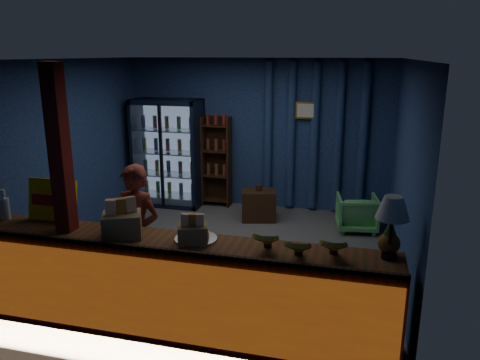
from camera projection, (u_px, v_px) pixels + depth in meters
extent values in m
plane|color=#515154|center=(222.00, 253.00, 6.48)|extent=(4.60, 4.60, 0.00)
plane|color=navy|center=(257.00, 134.00, 8.19)|extent=(4.60, 0.00, 4.60)
plane|color=navy|center=(149.00, 216.00, 4.08)|extent=(4.60, 0.00, 4.60)
plane|color=navy|center=(68.00, 152.00, 6.69)|extent=(0.00, 4.40, 4.40)
plane|color=navy|center=(406.00, 172.00, 5.58)|extent=(0.00, 4.40, 4.40)
plane|color=#472D19|center=(220.00, 59.00, 5.80)|extent=(4.60, 4.60, 0.00)
cube|color=brown|center=(166.00, 285.00, 4.58)|extent=(4.40, 0.55, 0.95)
cube|color=red|center=(154.00, 300.00, 4.31)|extent=(4.35, 0.02, 0.81)
cube|color=#3C2313|center=(152.00, 249.00, 4.20)|extent=(4.40, 0.04, 0.04)
cube|color=maroon|center=(64.00, 197.00, 4.61)|extent=(0.16, 0.16, 2.60)
cube|color=black|center=(174.00, 150.00, 8.58)|extent=(1.20, 0.06, 1.90)
cube|color=black|center=(139.00, 151.00, 8.47)|extent=(0.06, 0.60, 1.90)
cube|color=black|center=(198.00, 155.00, 8.19)|extent=(0.06, 0.60, 1.90)
cube|color=black|center=(166.00, 102.00, 8.09)|extent=(1.20, 0.60, 0.08)
cube|color=black|center=(170.00, 202.00, 8.57)|extent=(1.20, 0.60, 0.08)
cube|color=#99B2D8|center=(173.00, 151.00, 8.54)|extent=(1.08, 0.02, 1.74)
cube|color=white|center=(162.00, 156.00, 8.07)|extent=(1.12, 0.02, 1.78)
cube|color=black|center=(161.00, 157.00, 8.05)|extent=(0.05, 0.05, 1.80)
cube|color=silver|center=(170.00, 195.00, 8.54)|extent=(1.08, 0.48, 0.02)
cylinder|color=#A25717|center=(147.00, 186.00, 8.61)|extent=(0.07, 0.07, 0.22)
cylinder|color=#276E1B|center=(158.00, 187.00, 8.56)|extent=(0.07, 0.07, 0.22)
cylinder|color=#AAB01B|center=(170.00, 188.00, 8.50)|extent=(0.07, 0.07, 0.22)
cylinder|color=#171C52|center=(181.00, 189.00, 8.45)|extent=(0.07, 0.07, 0.22)
cylinder|color=maroon|center=(193.00, 190.00, 8.39)|extent=(0.07, 0.07, 0.22)
cube|color=silver|center=(169.00, 174.00, 8.43)|extent=(1.08, 0.48, 0.02)
cylinder|color=#276E1B|center=(146.00, 165.00, 8.51)|extent=(0.07, 0.07, 0.22)
cylinder|color=#AAB01B|center=(157.00, 166.00, 8.45)|extent=(0.07, 0.07, 0.22)
cylinder|color=#171C52|center=(169.00, 167.00, 8.40)|extent=(0.07, 0.07, 0.22)
cylinder|color=maroon|center=(180.00, 167.00, 8.34)|extent=(0.07, 0.07, 0.22)
cylinder|color=#A25717|center=(192.00, 168.00, 8.29)|extent=(0.07, 0.07, 0.22)
cube|color=silver|center=(168.00, 152.00, 8.33)|extent=(1.08, 0.48, 0.02)
cylinder|color=#AAB01B|center=(145.00, 144.00, 8.40)|extent=(0.07, 0.07, 0.22)
cylinder|color=#171C52|center=(156.00, 144.00, 8.35)|extent=(0.07, 0.07, 0.22)
cylinder|color=maroon|center=(168.00, 145.00, 8.29)|extent=(0.07, 0.07, 0.22)
cylinder|color=#A25717|center=(180.00, 145.00, 8.24)|extent=(0.07, 0.07, 0.22)
cylinder|color=#276E1B|center=(192.00, 146.00, 8.18)|extent=(0.07, 0.07, 0.22)
cube|color=silver|center=(167.00, 130.00, 8.22)|extent=(1.08, 0.48, 0.02)
cylinder|color=#171C52|center=(143.00, 121.00, 8.30)|extent=(0.07, 0.07, 0.22)
cylinder|color=maroon|center=(155.00, 122.00, 8.24)|extent=(0.07, 0.07, 0.22)
cylinder|color=#A25717|center=(167.00, 122.00, 8.19)|extent=(0.07, 0.07, 0.22)
cylinder|color=#276E1B|center=(179.00, 123.00, 8.13)|extent=(0.07, 0.07, 0.22)
cylinder|color=#AAB01B|center=(191.00, 123.00, 8.08)|extent=(0.07, 0.07, 0.22)
cube|color=#3C2313|center=(219.00, 160.00, 8.45)|extent=(0.50, 0.02, 1.60)
cube|color=#3C2313|center=(204.00, 161.00, 8.38)|extent=(0.03, 0.28, 1.60)
cube|color=#3C2313|center=(229.00, 163.00, 8.27)|extent=(0.03, 0.28, 1.60)
cube|color=#3C2313|center=(217.00, 199.00, 8.51)|extent=(0.46, 0.26, 0.02)
cube|color=#3C2313|center=(217.00, 175.00, 8.39)|extent=(0.46, 0.26, 0.02)
cube|color=#3C2313|center=(216.00, 151.00, 8.27)|extent=(0.46, 0.26, 0.02)
cube|color=#3C2313|center=(216.00, 126.00, 8.15)|extent=(0.46, 0.26, 0.02)
cylinder|color=navy|center=(268.00, 135.00, 8.09)|extent=(0.14, 0.14, 2.50)
cylinder|color=navy|center=(291.00, 136.00, 7.99)|extent=(0.14, 0.14, 2.50)
cylinder|color=navy|center=(314.00, 137.00, 7.89)|extent=(0.14, 0.14, 2.50)
cylinder|color=navy|center=(339.00, 138.00, 7.80)|extent=(0.14, 0.14, 2.50)
cylinder|color=navy|center=(363.00, 139.00, 7.70)|extent=(0.14, 0.14, 2.50)
cube|color=gold|center=(306.00, 110.00, 7.77)|extent=(0.36, 0.03, 0.28)
cube|color=silver|center=(306.00, 111.00, 7.76)|extent=(0.30, 0.01, 0.22)
imported|color=maroon|center=(137.00, 234.00, 5.10)|extent=(0.60, 0.43, 1.54)
imported|color=#62C56A|center=(357.00, 213.00, 7.25)|extent=(0.68, 0.70, 0.56)
cube|color=#3C2313|center=(259.00, 205.00, 7.70)|extent=(0.63, 0.52, 0.50)
cylinder|color=#3C2313|center=(259.00, 188.00, 7.62)|extent=(0.10, 0.10, 0.10)
cube|color=yellow|center=(53.00, 200.00, 4.93)|extent=(0.56, 0.12, 0.45)
cube|color=red|center=(51.00, 201.00, 4.91)|extent=(0.47, 0.04, 0.11)
cylinder|color=silver|center=(5.00, 209.00, 4.99)|extent=(0.10, 0.10, 0.24)
cylinder|color=silver|center=(3.00, 194.00, 4.95)|extent=(0.05, 0.05, 0.09)
cylinder|color=white|center=(2.00, 190.00, 4.94)|extent=(0.05, 0.05, 0.02)
cube|color=olive|center=(122.00, 225.00, 4.52)|extent=(0.45, 0.42, 0.23)
cube|color=orange|center=(111.00, 207.00, 4.45)|extent=(0.11, 0.10, 0.15)
cube|color=#BB7823|center=(121.00, 206.00, 4.47)|extent=(0.11, 0.10, 0.15)
cube|color=orange|center=(130.00, 206.00, 4.48)|extent=(0.11, 0.10, 0.15)
cube|color=olive|center=(193.00, 234.00, 4.37)|extent=(0.33, 0.30, 0.18)
cube|color=orange|center=(185.00, 219.00, 4.33)|extent=(0.08, 0.07, 0.11)
cube|color=#BB7823|center=(193.00, 219.00, 4.33)|extent=(0.08, 0.07, 0.11)
cube|color=orange|center=(200.00, 219.00, 4.34)|extent=(0.08, 0.07, 0.11)
cylinder|color=silver|center=(196.00, 239.00, 4.45)|extent=(0.41, 0.41, 0.02)
cube|color=orange|center=(204.00, 236.00, 4.42)|extent=(0.09, 0.06, 0.04)
cube|color=#BB7823|center=(203.00, 234.00, 4.48)|extent=(0.11, 0.11, 0.04)
cube|color=orange|center=(199.00, 232.00, 4.52)|extent=(0.06, 0.09, 0.04)
cube|color=#BB7823|center=(192.00, 233.00, 4.51)|extent=(0.11, 0.11, 0.04)
cube|color=orange|center=(188.00, 235.00, 4.46)|extent=(0.09, 0.06, 0.04)
cube|color=#BB7823|center=(188.00, 237.00, 4.40)|extent=(0.11, 0.11, 0.04)
cube|color=orange|center=(193.00, 239.00, 4.37)|extent=(0.06, 0.09, 0.04)
cube|color=#BB7823|center=(200.00, 238.00, 4.38)|extent=(0.11, 0.11, 0.04)
cylinder|color=black|center=(389.00, 256.00, 4.05)|extent=(0.13, 0.13, 0.04)
cylinder|color=black|center=(391.00, 235.00, 4.00)|extent=(0.03, 0.03, 0.40)
cone|color=white|center=(393.00, 208.00, 3.94)|extent=(0.29, 0.29, 0.20)
sphere|color=#945D1B|center=(389.00, 243.00, 4.10)|extent=(0.19, 0.19, 0.19)
cone|color=#1D501B|center=(391.00, 226.00, 4.06)|extent=(0.11, 0.11, 0.15)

